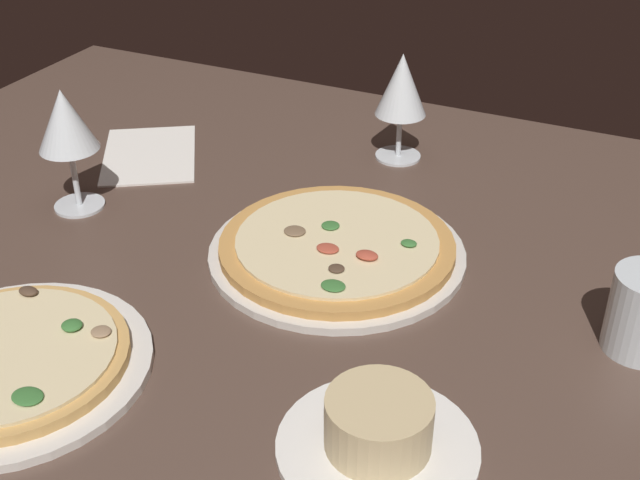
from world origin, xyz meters
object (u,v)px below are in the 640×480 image
Objects in this scene: pizza_main at (337,249)px; wine_glass_near at (404,88)px; ramekin_on_saucer at (378,431)px; wine_glass_far at (63,126)px; paper_menu at (150,155)px; pizza_side at (10,362)px.

pizza_main is 1.94× the size of wine_glass_near.
ramekin_on_saucer is 1.09× the size of wine_glass_far.
wine_glass_far reaches higher than paper_menu.
ramekin_on_saucer is at bearing 110.19° from paper_menu.
wine_glass_near is at bearing 171.91° from paper_menu.
wine_glass_near is (2.63, -29.43, 9.93)cm from pizza_main.
ramekin_on_saucer is 61.08cm from wine_glass_near.
paper_menu is (37.58, -13.78, -1.06)cm from pizza_main.
wine_glass_near reaches higher than pizza_side.
wine_glass_far is at bearing 59.68° from paper_menu.
ramekin_on_saucer reaches higher than pizza_main.
ramekin_on_saucer is 1.14× the size of wine_glass_near.
wine_glass_near is at bearing -135.92° from wine_glass_far.
wine_glass_far reaches higher than pizza_side.
ramekin_on_saucer is (-16.53, 27.89, 1.11)cm from pizza_main.
pizza_side is at bearing 57.65° from pizza_main.
pizza_main is 1.11× the size of pizza_side.
wine_glass_near is at bearing -84.90° from pizza_main.
pizza_main is 40.04cm from paper_menu.
ramekin_on_saucer is at bearing 120.66° from pizza_main.
wine_glass_far is (15.76, -29.67, 11.00)cm from pizza_side.
pizza_side is 1.75× the size of wine_glass_near.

